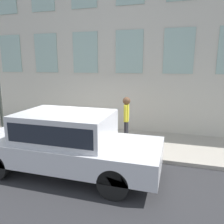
% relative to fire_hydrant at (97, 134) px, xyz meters
% --- Properties ---
extents(ground_plane, '(80.00, 80.00, 0.00)m').
position_rel_fire_hydrant_xyz_m(ground_plane, '(-0.55, 0.36, -0.55)').
color(ground_plane, '#2D2D30').
extents(sidewalk, '(2.79, 60.00, 0.12)m').
position_rel_fire_hydrant_xyz_m(sidewalk, '(0.85, 0.36, -0.49)').
color(sidewalk, '#A8A093').
rests_on(sidewalk, ground_plane).
extents(building_facade, '(0.33, 40.00, 8.48)m').
position_rel_fire_hydrant_xyz_m(building_facade, '(2.40, 0.36, 3.70)').
color(building_facade, beige).
rests_on(building_facade, ground_plane).
extents(fire_hydrant, '(0.36, 0.47, 0.83)m').
position_rel_fire_hydrant_xyz_m(fire_hydrant, '(0.00, 0.00, 0.00)').
color(fire_hydrant, red).
rests_on(fire_hydrant, sidewalk).
extents(person, '(0.41, 0.27, 1.70)m').
position_rel_fire_hydrant_xyz_m(person, '(0.57, -0.90, 0.59)').
color(person, '#232328').
rests_on(person, sidewalk).
extents(parked_car_silver_near, '(1.93, 5.09, 1.69)m').
position_rel_fire_hydrant_xyz_m(parked_car_silver_near, '(-1.79, 0.24, 0.38)').
color(parked_car_silver_near, black).
rests_on(parked_car_silver_near, ground_plane).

